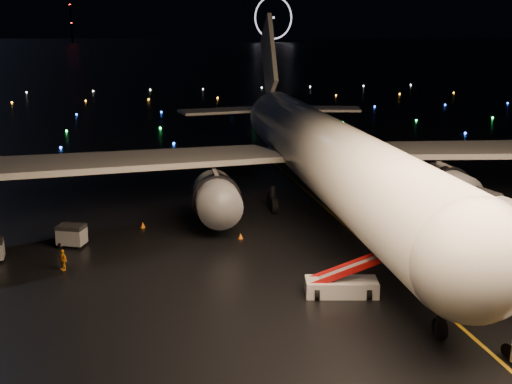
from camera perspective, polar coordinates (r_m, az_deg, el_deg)
ground at (r=335.21m, az=-10.68°, el=11.25°), size 2000.00×2000.00×0.00m
lane_centre at (r=55.93m, az=8.80°, el=-3.72°), size 0.25×80.00×0.02m
airliner at (r=63.08m, az=5.48°, el=7.31°), size 70.05×66.85×19.03m
belt_loader at (r=42.99m, az=7.65°, el=-6.95°), size 7.23×3.30×3.39m
crew_c at (r=49.18m, az=-16.79°, el=-5.78°), size 0.88×0.97×1.59m
safety_cone_0 at (r=54.13m, az=-1.38°, el=-3.91°), size 0.49×0.49×0.48m
safety_cone_1 at (r=63.00m, az=1.33°, el=-1.23°), size 0.55×0.55×0.52m
safety_cone_2 at (r=57.90m, az=-10.03°, el=-2.87°), size 0.53×0.53×0.54m
ferris_wheel at (r=775.22m, az=1.57°, el=15.08°), size 49.33×16.80×52.00m
radio_mast at (r=776.64m, az=-16.16°, el=14.98°), size 1.80×1.80×64.00m
taxiway_lights at (r=141.90m, az=-8.85°, el=7.35°), size 164.00×92.00×0.36m
baggage_cart_0 at (r=54.18m, az=-16.06°, el=-3.74°), size 2.51×2.16×1.79m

